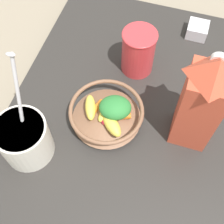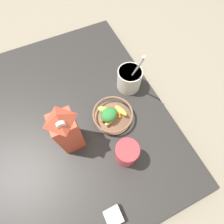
# 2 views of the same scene
# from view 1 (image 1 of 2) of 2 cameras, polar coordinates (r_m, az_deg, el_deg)

# --- Properties ---
(ground_plane) EXTENTS (6.00, 6.00, 0.00)m
(ground_plane) POSITION_cam_1_polar(r_m,az_deg,el_deg) (0.80, 17.64, -13.97)
(ground_plane) COLOR gray
(countertop) EXTENTS (1.09, 1.09, 0.04)m
(countertop) POSITION_cam_1_polar(r_m,az_deg,el_deg) (0.78, 18.06, -13.53)
(countertop) COLOR #2D2B28
(countertop) RESTS_ON ground_plane
(fruit_bowl) EXTENTS (0.18, 0.18, 0.09)m
(fruit_bowl) POSITION_cam_1_polar(r_m,az_deg,el_deg) (0.76, -0.85, -0.19)
(fruit_bowl) COLOR brown
(fruit_bowl) RESTS_ON countertop
(milk_carton) EXTENTS (0.09, 0.09, 0.28)m
(milk_carton) POSITION_cam_1_polar(r_m,az_deg,el_deg) (0.68, 16.02, 1.70)
(milk_carton) COLOR #CC4C33
(milk_carton) RESTS_ON countertop
(yogurt_tub) EXTENTS (0.12, 0.13, 0.27)m
(yogurt_tub) POSITION_cam_1_polar(r_m,az_deg,el_deg) (0.73, -15.77, -4.62)
(yogurt_tub) COLOR silver
(yogurt_tub) RESTS_ON countertop
(drinking_cup) EXTENTS (0.09, 0.09, 0.13)m
(drinking_cup) POSITION_cam_1_polar(r_m,az_deg,el_deg) (0.84, 4.83, 11.06)
(drinking_cup) COLOR #DB383D
(drinking_cup) RESTS_ON countertop
(spice_jar) EXTENTS (0.06, 0.06, 0.04)m
(spice_jar) POSITION_cam_1_polar(r_m,az_deg,el_deg) (0.99, 15.31, 14.21)
(spice_jar) COLOR silver
(spice_jar) RESTS_ON countertop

